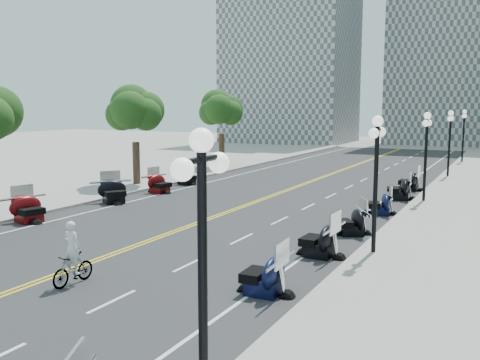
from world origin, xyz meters
The scene contains 44 objects.
ground centered at (0.00, 0.00, 0.00)m, with size 160.00×160.00×0.00m, color gray.
road centered at (0.00, 10.00, 0.00)m, with size 16.00×90.00×0.01m, color #333335.
centerline_yellow_a centered at (-0.12, 10.00, 0.01)m, with size 0.12×90.00×0.00m, color yellow.
centerline_yellow_b centered at (0.12, 10.00, 0.01)m, with size 0.12×90.00×0.00m, color yellow.
edge_line_north centered at (6.40, 10.00, 0.01)m, with size 0.12×90.00×0.00m, color white.
edge_line_south centered at (-6.40, 10.00, 0.01)m, with size 0.12×90.00×0.00m, color white.
lane_dash_5 centered at (3.20, -4.00, 0.01)m, with size 0.12×2.00×0.00m, color white.
lane_dash_6 centered at (3.20, 0.00, 0.01)m, with size 0.12×2.00×0.00m, color white.
lane_dash_7 centered at (3.20, 4.00, 0.01)m, with size 0.12×2.00×0.00m, color white.
lane_dash_8 centered at (3.20, 8.00, 0.01)m, with size 0.12×2.00×0.00m, color white.
lane_dash_9 centered at (3.20, 12.00, 0.01)m, with size 0.12×2.00×0.00m, color white.
lane_dash_10 centered at (3.20, 16.00, 0.01)m, with size 0.12×2.00×0.00m, color white.
lane_dash_11 centered at (3.20, 20.00, 0.01)m, with size 0.12×2.00×0.00m, color white.
lane_dash_12 centered at (3.20, 24.00, 0.01)m, with size 0.12×2.00×0.00m, color white.
lane_dash_13 centered at (3.20, 28.00, 0.01)m, with size 0.12×2.00×0.00m, color white.
lane_dash_14 centered at (3.20, 32.00, 0.01)m, with size 0.12×2.00×0.00m, color white.
lane_dash_15 centered at (3.20, 36.00, 0.01)m, with size 0.12×2.00×0.00m, color white.
lane_dash_16 centered at (3.20, 40.00, 0.01)m, with size 0.12×2.00×0.00m, color white.
lane_dash_17 centered at (3.20, 44.00, 0.01)m, with size 0.12×2.00×0.00m, color white.
lane_dash_18 centered at (3.20, 48.00, 0.01)m, with size 0.12×2.00×0.00m, color white.
lane_dash_19 centered at (3.20, 52.00, 0.01)m, with size 0.12×2.00×0.00m, color white.
sidewalk_north centered at (10.50, 10.00, 0.07)m, with size 5.00×90.00×0.15m, color #9E9991.
sidewalk_south centered at (-10.50, 10.00, 0.07)m, with size 5.00×90.00×0.15m, color #9E9991.
distant_block_a centered at (-18.00, 62.00, 13.00)m, with size 18.00×14.00×26.00m, color gray.
distant_block_b centered at (4.00, 68.00, 15.00)m, with size 16.00×12.00×30.00m, color gray.
street_lamp_1 centered at (8.60, -8.00, 2.60)m, with size 0.50×1.20×4.90m, color black, non-canonical shape.
street_lamp_2 centered at (8.60, 4.00, 2.60)m, with size 0.50×1.20×4.90m, color black, non-canonical shape.
street_lamp_3 centered at (8.60, 16.00, 2.60)m, with size 0.50×1.20×4.90m, color black, non-canonical shape.
street_lamp_4 centered at (8.60, 28.00, 2.60)m, with size 0.50×1.20×4.90m, color black, non-canonical shape.
street_lamp_5 centered at (8.60, 40.00, 2.60)m, with size 0.50×1.20×4.90m, color black, non-canonical shape.
tree_3 centered at (-10.00, 14.00, 4.75)m, with size 4.80×4.80×9.20m, color #235619, non-canonical shape.
tree_4 centered at (-10.00, 26.00, 4.75)m, with size 4.80×4.80×9.20m, color #235619, non-canonical shape.
motorcycle_n_5 centered at (6.72, -1.48, 0.66)m, with size 1.89×1.89×1.33m, color black, non-canonical shape.
motorcycle_n_6 centered at (6.89, 3.00, 0.70)m, with size 1.99×1.99×1.39m, color black, non-canonical shape.
motorcycle_n_7 centered at (7.01, 6.75, 0.63)m, with size 1.81×1.81×1.27m, color black, non-canonical shape.
motorcycle_n_8 centered at (7.13, 11.61, 0.62)m, with size 1.77×1.77×1.24m, color black, non-canonical shape.
motorcycle_n_9 centered at (7.13, 16.51, 0.71)m, with size 2.03×2.03×1.42m, color black, non-canonical shape.
motorcycle_n_10 centered at (7.07, 20.33, 0.68)m, with size 1.93×1.93×1.35m, color black, non-canonical shape.
motorcycle_s_6 centered at (-7.17, 2.28, 0.70)m, with size 2.00×2.00×1.40m, color #590A0C, non-canonical shape.
motorcycle_s_7 centered at (-6.95, 8.02, 0.72)m, with size 2.06×2.06×1.44m, color black, non-canonical shape.
motorcycle_s_8 centered at (-6.73, 12.12, 0.66)m, with size 1.88×1.88×1.32m, color #590A0C, non-canonical shape.
motorcycle_s_9 centered at (-7.16, 15.95, 0.63)m, with size 1.80×1.80×1.26m, color black, non-canonical shape.
bicycle centered at (1.18, -3.41, 0.48)m, with size 0.46×1.61×0.97m, color #A51414.
cyclist_rider centered at (1.18, -3.41, 1.79)m, with size 0.60×0.39×1.65m, color white.
Camera 1 is at (12.93, -15.12, 5.43)m, focal length 40.00 mm.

